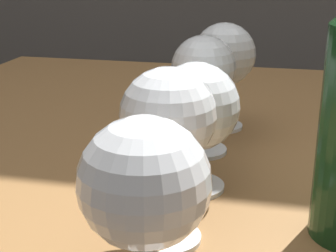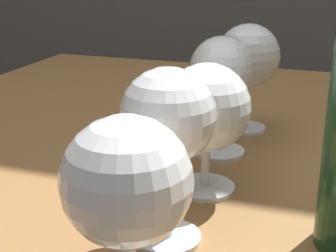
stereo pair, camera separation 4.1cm
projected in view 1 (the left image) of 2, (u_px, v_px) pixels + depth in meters
name	position (u px, v px, depth m)	size (l,w,h in m)	color
dining_table	(244.00, 202.00, 0.69)	(1.16, 0.96, 0.71)	brown
wine_glass_chardonnay	(144.00, 186.00, 0.31)	(0.08, 0.08, 0.15)	white
wine_glass_merlot	(168.00, 120.00, 0.41)	(0.08, 0.08, 0.15)	white
wine_glass_pinot	(196.00, 109.00, 0.51)	(0.09, 0.09, 0.14)	white
wine_glass_rose	(203.00, 71.00, 0.60)	(0.08, 0.08, 0.15)	white
wine_glass_amber	(224.00, 55.00, 0.69)	(0.09, 0.09, 0.15)	white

